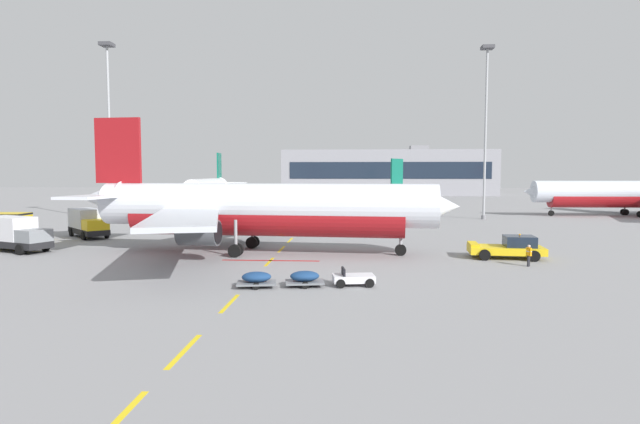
# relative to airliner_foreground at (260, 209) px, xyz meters

# --- Properties ---
(ground) EXTENTS (400.00, 400.00, 0.00)m
(ground) POSITION_rel_airliner_foreground_xyz_m (23.64, 13.82, -3.95)
(ground) COLOR gray
(apron_paint_markings) EXTENTS (8.00, 95.63, 0.01)m
(apron_paint_markings) POSITION_rel_airliner_foreground_xyz_m (1.64, 11.27, -3.95)
(apron_paint_markings) COLOR yellow
(apron_paint_markings) RESTS_ON ground
(airliner_foreground) EXTENTS (34.82, 34.52, 12.20)m
(airliner_foreground) POSITION_rel_airliner_foreground_xyz_m (0.00, 0.00, 0.00)
(airliner_foreground) COLOR silver
(airliner_foreground) RESTS_ON ground
(pushback_tug) EXTENTS (6.22, 3.61, 2.08)m
(pushback_tug) POSITION_rel_airliner_foreground_xyz_m (21.35, -1.71, -3.05)
(pushback_tug) COLOR yellow
(pushback_tug) RESTS_ON ground
(airliner_mid_left) EXTENTS (33.11, 33.05, 11.64)m
(airliner_mid_left) POSITION_rel_airliner_foreground_xyz_m (53.39, 42.58, -0.18)
(airliner_mid_left) COLOR silver
(airliner_mid_left) RESTS_ON ground
(airliner_far_center) EXTENTS (22.84, 24.83, 9.89)m
(airliner_far_center) POSITION_rel_airliner_foreground_xyz_m (9.49, 43.24, -0.75)
(airliner_far_center) COLOR white
(airliner_far_center) RESTS_ON ground
(airliner_far_right) EXTENTS (33.82, 34.12, 11.96)m
(airliner_far_right) POSITION_rel_airliner_foreground_xyz_m (-22.31, 61.00, -0.08)
(airliner_far_right) COLOR white
(airliner_far_right) RESTS_ON ground
(catering_truck) EXTENTS (6.65, 6.65, 3.14)m
(catering_truck) POSITION_rel_airliner_foreground_xyz_m (-21.21, 9.73, -2.30)
(catering_truck) COLOR black
(catering_truck) RESTS_ON ground
(fuel_service_truck) EXTENTS (7.39, 4.87, 3.14)m
(fuel_service_truck) POSITION_rel_airliner_foreground_xyz_m (-22.40, -0.79, -2.30)
(fuel_service_truck) COLOR black
(fuel_service_truck) RESTS_ON ground
(baggage_train) EXTENTS (8.72, 2.83, 1.14)m
(baggage_train) POSITION_rel_airliner_foreground_xyz_m (5.36, -13.47, -3.42)
(baggage_train) COLOR silver
(baggage_train) RESTS_ON ground
(ground_crew_worker) EXTENTS (0.31, 0.68, 1.66)m
(ground_crew_worker) POSITION_rel_airliner_foreground_xyz_m (21.73, -5.46, -3.01)
(ground_crew_worker) COLOR #232328
(ground_crew_worker) RESTS_ON ground
(apron_light_mast_near) EXTENTS (1.80, 1.80, 26.22)m
(apron_light_mast_near) POSITION_rel_airliner_foreground_xyz_m (-27.83, 29.00, 12.25)
(apron_light_mast_near) COLOR slate
(apron_light_mast_near) RESTS_ON ground
(apron_light_mast_far) EXTENTS (1.80, 1.80, 26.52)m
(apron_light_mast_far) POSITION_rel_airliner_foreground_xyz_m (28.64, 35.65, 12.42)
(apron_light_mast_far) COLOR slate
(apron_light_mast_far) RESTS_ON ground
(terminal_satellite) EXTENTS (69.78, 19.32, 16.46)m
(terminal_satellite) POSITION_rel_airliner_foreground_xyz_m (19.86, 128.65, 3.50)
(terminal_satellite) COLOR gray
(terminal_satellite) RESTS_ON ground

